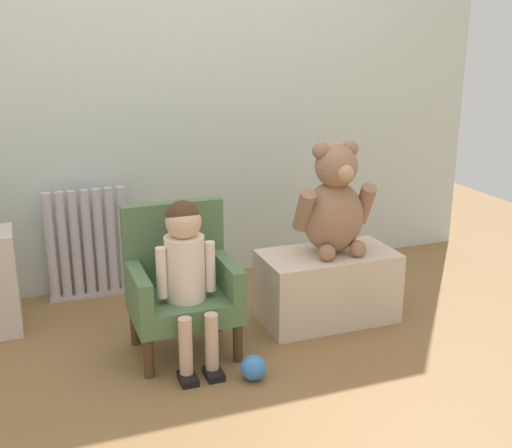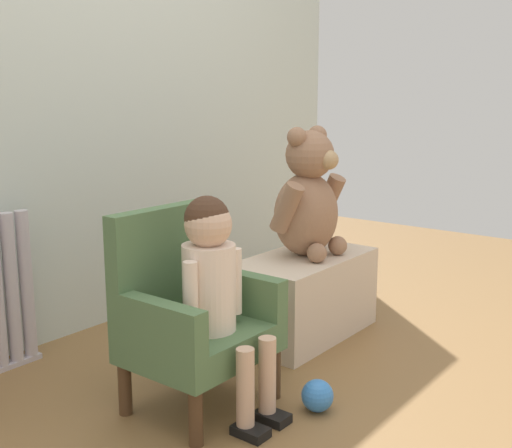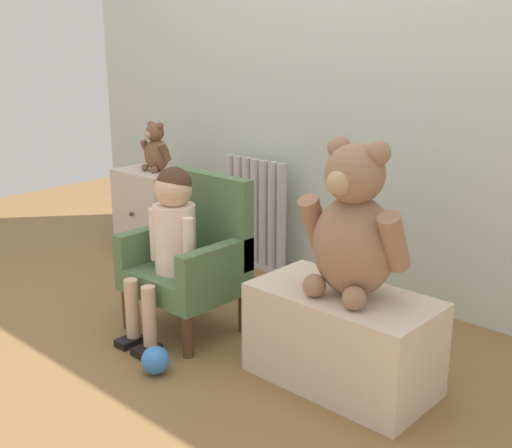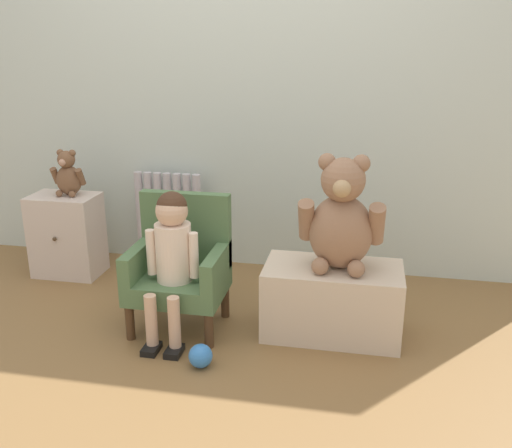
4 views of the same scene
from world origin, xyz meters
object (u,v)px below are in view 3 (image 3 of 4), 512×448
at_px(small_dresser, 152,213).
at_px(toy_ball, 155,360).
at_px(large_teddy_bear, 354,228).
at_px(radiator, 255,214).
at_px(child_armchair, 192,257).
at_px(small_teddy_bear, 156,149).
at_px(low_bench, 342,338).
at_px(child_figure, 170,229).

distance_m(small_dresser, toy_ball, 1.38).
distance_m(large_teddy_bear, toy_ball, 0.88).
distance_m(radiator, child_armchair, 0.80).
bearing_deg(child_armchair, small_teddy_bear, 149.26).
bearing_deg(low_bench, radiator, 146.94).
distance_m(radiator, large_teddy_bear, 1.32).
relative_size(small_dresser, child_figure, 0.69).
distance_m(radiator, low_bench, 1.27).
bearing_deg(child_figure, low_bench, 11.57).
bearing_deg(radiator, child_figure, -69.33).
bearing_deg(radiator, large_teddy_bear, -32.26).
bearing_deg(low_bench, child_armchair, -176.69).
distance_m(child_armchair, large_teddy_bear, 0.82).
bearing_deg(toy_ball, small_teddy_bear, 140.12).
bearing_deg(radiator, toy_ball, -64.74).
height_order(small_dresser, small_teddy_bear, small_teddy_bear).
bearing_deg(child_armchair, small_dresser, 151.39).
bearing_deg(large_teddy_bear, low_bench, -167.11).
height_order(small_dresser, large_teddy_bear, large_teddy_bear).
relative_size(small_dresser, toy_ball, 4.64).
relative_size(small_dresser, low_bench, 0.76).
bearing_deg(child_figure, small_teddy_bear, 144.03).
bearing_deg(child_figure, large_teddy_bear, 11.61).
xyz_separation_m(child_armchair, child_figure, (0.00, -0.11, 0.15)).
xyz_separation_m(large_teddy_bear, small_teddy_bear, (-1.60, 0.45, 0.03)).
xyz_separation_m(small_dresser, child_figure, (0.87, -0.58, 0.21)).
height_order(low_bench, large_teddy_bear, large_teddy_bear).
xyz_separation_m(child_armchair, low_bench, (0.74, 0.04, -0.14)).
bearing_deg(small_teddy_bear, child_figure, -35.97).
distance_m(large_teddy_bear, small_teddy_bear, 1.66).
bearing_deg(small_dresser, toy_ball, -38.21).
relative_size(small_dresser, child_armchair, 0.75).
xyz_separation_m(child_figure, small_teddy_bear, (-0.83, 0.60, 0.15)).
xyz_separation_m(child_armchair, small_teddy_bear, (-0.83, 0.50, 0.30)).
bearing_deg(large_teddy_bear, radiator, 147.74).
distance_m(small_dresser, child_figure, 1.07).
bearing_deg(child_figure, radiator, 110.67).
xyz_separation_m(child_figure, low_bench, (0.74, 0.15, -0.29)).
relative_size(child_armchair, small_teddy_bear, 2.43).
height_order(radiator, large_teddy_bear, large_teddy_bear).
height_order(low_bench, small_teddy_bear, small_teddy_bear).
relative_size(radiator, child_armchair, 0.90).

